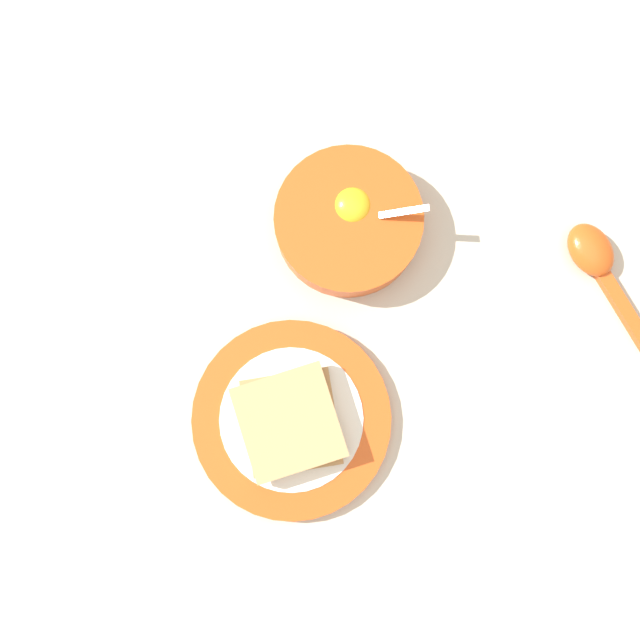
{
  "coord_description": "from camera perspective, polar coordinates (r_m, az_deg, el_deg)",
  "views": [
    {
      "loc": [
        -0.04,
        -0.15,
        0.82
      ],
      "look_at": [
        -0.08,
        -0.08,
        0.02
      ],
      "focal_mm": 42.0,
      "sensor_mm": 36.0,
      "label": 1
    }
  ],
  "objects": [
    {
      "name": "ground_plane",
      "position": [
        0.84,
        7.67,
        1.34
      ],
      "size": [
        3.0,
        3.0,
        0.0
      ],
      "primitive_type": "plane",
      "color": "beige"
    },
    {
      "name": "toast_plate",
      "position": [
        0.82,
        -2.18,
        -7.56
      ],
      "size": [
        0.21,
        0.21,
        0.02
      ],
      "color": "#DB5119",
      "rests_on": "ground_plane"
    },
    {
      "name": "toast_sandwich",
      "position": [
        0.79,
        -2.29,
        -7.78
      ],
      "size": [
        0.14,
        0.14,
        0.03
      ],
      "color": "tan",
      "rests_on": "toast_plate"
    },
    {
      "name": "egg_bowl",
      "position": [
        0.82,
        2.17,
        7.49
      ],
      "size": [
        0.16,
        0.16,
        0.07
      ],
      "color": "#DB5119",
      "rests_on": "ground_plane"
    },
    {
      "name": "soup_spoon",
      "position": [
        0.88,
        20.36,
        4.21
      ],
      "size": [
        0.15,
        0.1,
        0.03
      ],
      "color": "#DB5119",
      "rests_on": "ground_plane"
    }
  ]
}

